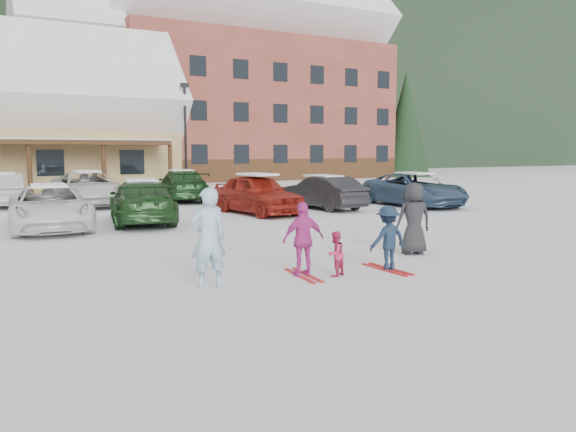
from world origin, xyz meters
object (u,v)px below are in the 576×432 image
parked_car_3 (142,202)px  parked_car_9 (3,190)px  toddler_red (335,254)px  lamp_post (185,131)px  parked_car_5 (323,192)px  alpine_hotel (227,82)px  child_navy (388,238)px  parked_car_2 (50,207)px  parked_car_6 (414,190)px  bystander_dark (414,218)px  parked_car_4 (257,194)px  adult_skier (208,238)px  parked_car_10 (87,188)px  parked_car_11 (182,186)px  child_magenta (304,239)px

parked_car_3 → parked_car_9: parked_car_9 is taller
toddler_red → parked_car_3: 10.12m
lamp_post → parked_car_5: 13.87m
alpine_hotel → child_navy: size_ratio=23.42×
parked_car_2 → parked_car_5: (10.91, 1.23, 0.01)m
lamp_post → toddler_red: bearing=-101.8°
toddler_red → parked_car_3: (-1.27, 10.04, 0.28)m
parked_car_6 → alpine_hotel: bearing=86.0°
alpine_hotel → bystander_dark: 40.17m
parked_car_3 → parked_car_4: bearing=-162.3°
lamp_post → adult_skier: size_ratio=3.61×
parked_car_6 → parked_car_3: bearing=-177.4°
child_navy → parked_car_2: bearing=-62.3°
parked_car_5 → parked_car_10: 10.63m
parked_car_10 → parked_car_11: 4.52m
toddler_red → parked_car_2: parked_car_2 is taller
lamp_post → parked_car_6: (5.81, -14.32, -2.95)m
child_navy → parked_car_5: parked_car_5 is taller
lamp_post → parked_car_2: lamp_post is taller
toddler_red → parked_car_5: size_ratio=0.21×
child_magenta → lamp_post: bearing=-97.1°
alpine_hotel → adult_skier: alpine_hotel is taller
parked_car_6 → parked_car_5: bearing=170.4°
parked_car_6 → child_navy: bearing=-131.5°
lamp_post → child_magenta: bearing=-103.2°
alpine_hotel → toddler_red: bearing=-109.7°
alpine_hotel → parked_car_3: alpine_hotel is taller
alpine_hotel → parked_car_3: (-15.24, -28.90, -7.90)m
parked_car_4 → parked_car_11: (-0.81, 6.92, -0.03)m
parked_car_4 → parked_car_9: parked_car_4 is taller
parked_car_3 → parked_car_9: bearing=-55.2°
parked_car_6 → adult_skier: bearing=-141.8°
parked_car_10 → parked_car_9: bearing=158.9°
lamp_post → parked_car_5: bearing=-83.4°
adult_skier → parked_car_5: size_ratio=0.42×
child_navy → parked_car_11: parked_car_11 is taller
child_navy → parked_car_4: bearing=-102.7°
parked_car_11 → bystander_dark: bearing=100.9°
bystander_dark → parked_car_10: (-4.86, 16.22, -0.08)m
parked_car_6 → parked_car_2: bearing=-176.7°
child_magenta → parked_car_4: parked_car_4 is taller
bystander_dark → parked_car_9: 19.24m
adult_skier → parked_car_5: 14.14m
parked_car_2 → parked_car_6: size_ratio=0.95×
parked_car_2 → parked_car_3: size_ratio=1.00×
parked_car_10 → parked_car_3: bearing=-86.4°
adult_skier → parked_car_6: adult_skier is taller
adult_skier → child_magenta: adult_skier is taller
parked_car_9 → parked_car_10: size_ratio=0.80×
child_magenta → parked_car_9: (-4.69, 18.20, 0.00)m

